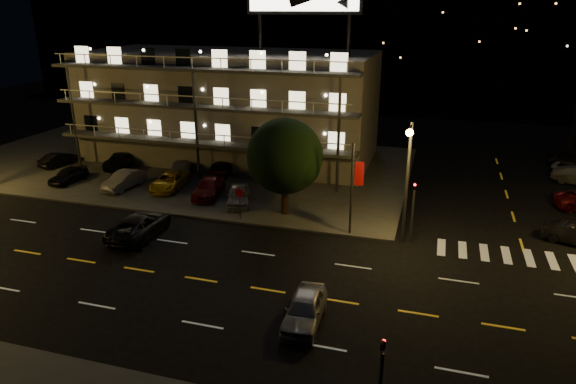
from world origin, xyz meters
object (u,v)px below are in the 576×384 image
(tree, at_px, (284,158))
(lot_car_2, at_px, (169,181))
(road_car_west, at_px, (140,225))
(road_car_east, at_px, (305,309))
(lot_car_7, at_px, (181,167))
(lot_car_4, at_px, (239,195))

(tree, relative_size, lot_car_2, 1.53)
(road_car_west, bearing_deg, lot_car_2, -76.16)
(road_car_east, xyz_separation_m, road_car_west, (-13.19, 6.54, 0.02))
(tree, xyz_separation_m, lot_car_7, (-11.72, 6.34, -3.58))
(road_car_west, bearing_deg, lot_car_7, -77.22)
(tree, distance_m, lot_car_7, 13.80)
(lot_car_7, height_order, road_car_west, road_car_west)
(road_car_east, bearing_deg, lot_car_2, 132.71)
(road_car_east, bearing_deg, lot_car_4, 119.96)
(lot_car_4, xyz_separation_m, lot_car_7, (-7.78, 5.51, -0.06))
(lot_car_4, xyz_separation_m, road_car_west, (-4.28, -7.10, -0.10))
(tree, height_order, lot_car_4, tree)
(tree, bearing_deg, road_car_west, -142.70)
(lot_car_7, bearing_deg, tree, 129.54)
(tree, relative_size, lot_car_4, 1.71)
(lot_car_2, distance_m, road_car_west, 9.15)
(tree, distance_m, lot_car_4, 5.36)
(lot_car_2, xyz_separation_m, road_car_east, (15.79, -15.31, -0.06))
(lot_car_7, xyz_separation_m, road_car_west, (3.50, -12.61, -0.04))
(road_car_west, bearing_deg, road_car_east, 150.92)
(lot_car_2, xyz_separation_m, road_car_west, (2.61, -8.77, -0.03))
(lot_car_4, height_order, road_car_west, lot_car_4)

